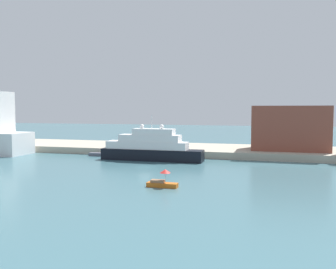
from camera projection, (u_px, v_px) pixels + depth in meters
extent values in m
plane|color=#3D6670|center=(145.00, 167.00, 75.19)|extent=(400.00, 400.00, 0.00)
cube|color=#ADA38E|center=(177.00, 149.00, 100.95)|extent=(110.00, 21.86, 1.74)
cube|color=black|center=(152.00, 155.00, 85.14)|extent=(24.41, 4.40, 2.68)
cube|color=white|center=(147.00, 145.00, 85.32)|extent=(19.52, 4.05, 1.77)
cube|color=white|center=(150.00, 138.00, 85.00)|extent=(14.64, 3.69, 1.62)
cube|color=white|center=(154.00, 132.00, 84.62)|extent=(9.76, 3.34, 1.43)
cylinder|color=silver|center=(152.00, 122.00, 84.60)|extent=(0.16, 0.16, 3.13)
sphere|color=white|center=(162.00, 127.00, 84.00)|extent=(1.02, 1.02, 1.02)
sphere|color=white|center=(142.00, 126.00, 85.34)|extent=(1.02, 1.02, 1.02)
cube|color=#C66019|center=(162.00, 185.00, 55.88)|extent=(4.83, 1.42, 0.69)
cube|color=#8C6647|center=(158.00, 181.00, 56.04)|extent=(2.13, 1.14, 0.42)
cylinder|color=#B2B2B2|center=(165.00, 178.00, 55.67)|extent=(0.06, 0.06, 1.56)
cone|color=red|center=(165.00, 171.00, 55.60)|extent=(1.65, 1.65, 0.58)
cube|color=#595966|center=(99.00, 154.00, 92.98)|extent=(5.30, 1.56, 0.85)
cube|color=brown|center=(290.00, 128.00, 91.24)|extent=(18.56, 10.70, 11.19)
cube|color=silver|center=(124.00, 144.00, 101.18)|extent=(4.35, 1.80, 0.90)
cube|color=#262D33|center=(123.00, 142.00, 101.19)|extent=(2.61, 1.62, 0.56)
cylinder|color=#334C8C|center=(134.00, 146.00, 95.44)|extent=(0.36, 0.36, 1.41)
sphere|color=tan|center=(134.00, 143.00, 95.38)|extent=(0.24, 0.24, 0.24)
cylinder|color=black|center=(166.00, 148.00, 91.74)|extent=(0.47, 0.47, 0.74)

